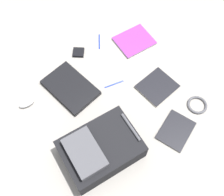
{
  "coord_description": "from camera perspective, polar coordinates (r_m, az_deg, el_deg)",
  "views": [
    {
      "loc": [
        0.64,
        -0.54,
        1.56
      ],
      "look_at": [
        -0.0,
        -0.03,
        0.02
      ],
      "focal_mm": 43.48,
      "sensor_mm": 36.0,
      "label": 1
    }
  ],
  "objects": [
    {
      "name": "ground_plane",
      "position": [
        1.77,
        0.72,
        0.2
      ],
      "size": [
        3.47,
        3.47,
        0.0
      ],
      "primitive_type": "plane",
      "color": "gray"
    },
    {
      "name": "backpack",
      "position": [
        1.56,
        -2.62,
        -10.73
      ],
      "size": [
        0.36,
        0.46,
        0.19
      ],
      "color": "black",
      "rests_on": "ground_plane"
    },
    {
      "name": "laptop",
      "position": [
        1.81,
        -8.76,
        2.19
      ],
      "size": [
        0.38,
        0.27,
        0.03
      ],
      "color": "black",
      "rests_on": "ground_plane"
    },
    {
      "name": "book_blue",
      "position": [
        1.83,
        9.48,
        2.37
      ],
      "size": [
        0.22,
        0.24,
        0.02
      ],
      "color": "silver",
      "rests_on": "ground_plane"
    },
    {
      "name": "book_manual",
      "position": [
        2.04,
        4.7,
        11.89
      ],
      "size": [
        0.25,
        0.28,
        0.02
      ],
      "color": "silver",
      "rests_on": "ground_plane"
    },
    {
      "name": "book_comic",
      "position": [
        1.72,
        13.26,
        -6.66
      ],
      "size": [
        0.23,
        0.27,
        0.01
      ],
      "color": "silver",
      "rests_on": "ground_plane"
    },
    {
      "name": "computer_mouse",
      "position": [
        1.82,
        -17.55,
        -0.97
      ],
      "size": [
        0.07,
        0.11,
        0.04
      ],
      "primitive_type": "ellipsoid",
      "rotation": [
        0.0,
        0.0,
        -0.16
      ],
      "color": "silver",
      "rests_on": "ground_plane"
    },
    {
      "name": "cable_coil",
      "position": [
        1.82,
        17.48,
        -1.4
      ],
      "size": [
        0.13,
        0.13,
        0.02
      ],
      "primitive_type": "torus",
      "color": "#4C4C51",
      "rests_on": "ground_plane"
    },
    {
      "name": "pen_black",
      "position": [
        2.03,
        -2.7,
        11.81
      ],
      "size": [
        0.11,
        0.09,
        0.01
      ],
      "primitive_type": "cylinder",
      "rotation": [
        1.57,
        0.0,
        0.93
      ],
      "color": "#1933B2",
      "rests_on": "ground_plane"
    },
    {
      "name": "pen_blue",
      "position": [
        1.82,
        0.43,
        2.98
      ],
      "size": [
        0.05,
        0.13,
        0.01
      ],
      "primitive_type": "cylinder",
      "rotation": [
        1.57,
        0.0,
        -0.27
      ],
      "color": "#1933B2",
      "rests_on": "ground_plane"
    },
    {
      "name": "earbud_pouch",
      "position": [
        1.98,
        -7.07,
        9.49
      ],
      "size": [
        0.11,
        0.11,
        0.02
      ],
      "primitive_type": "cube",
      "rotation": [
        0.0,
        0.0,
        5.56
      ],
      "color": "black",
      "rests_on": "ground_plane"
    }
  ]
}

